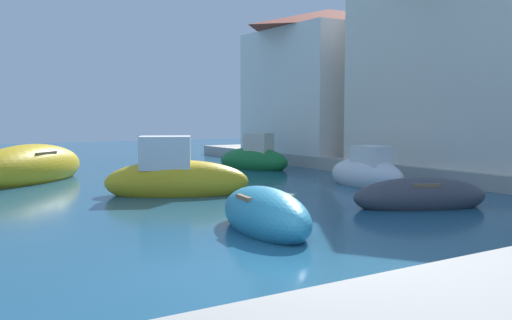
{
  "coord_description": "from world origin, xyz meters",
  "views": [
    {
      "loc": [
        -4.37,
        -6.45,
        2.24
      ],
      "look_at": [
        4.13,
        7.11,
        0.95
      ],
      "focal_mm": 39.66,
      "sensor_mm": 36.0,
      "label": 1
    }
  ],
  "objects_px": {
    "moored_boat_2": "(175,178)",
    "moored_boat_5": "(265,215)",
    "waterfront_building_annex": "(328,80)",
    "moored_boat_0": "(367,173)",
    "moored_boat_7": "(29,168)",
    "moored_boat_8": "(254,159)",
    "moored_boat_9": "(420,197)",
    "waterfront_building_main": "(484,55)"
  },
  "relations": [
    {
      "from": "moored_boat_2",
      "to": "moored_boat_5",
      "type": "distance_m",
      "value": 5.53
    },
    {
      "from": "moored_boat_2",
      "to": "waterfront_building_annex",
      "type": "xyz_separation_m",
      "value": [
        10.94,
        6.71,
        3.43
      ]
    },
    {
      "from": "moored_boat_0",
      "to": "waterfront_building_annex",
      "type": "bearing_deg",
      "value": -30.07
    },
    {
      "from": "moored_boat_7",
      "to": "moored_boat_8",
      "type": "xyz_separation_m",
      "value": [
        8.72,
        -0.22,
        -0.04
      ]
    },
    {
      "from": "moored_boat_9",
      "to": "waterfront_building_main",
      "type": "xyz_separation_m",
      "value": [
        6.86,
        3.37,
        4.06
      ]
    },
    {
      "from": "moored_boat_0",
      "to": "moored_boat_7",
      "type": "relative_size",
      "value": 0.61
    },
    {
      "from": "moored_boat_5",
      "to": "waterfront_building_main",
      "type": "distance_m",
      "value": 12.73
    },
    {
      "from": "moored_boat_8",
      "to": "moored_boat_9",
      "type": "relative_size",
      "value": 1.0
    },
    {
      "from": "moored_boat_0",
      "to": "moored_boat_5",
      "type": "xyz_separation_m",
      "value": [
        -6.52,
        -4.14,
        -0.08
      ]
    },
    {
      "from": "waterfront_building_main",
      "to": "moored_boat_9",
      "type": "bearing_deg",
      "value": -153.87
    },
    {
      "from": "moored_boat_7",
      "to": "moored_boat_2",
      "type": "bearing_deg",
      "value": 75.96
    },
    {
      "from": "moored_boat_2",
      "to": "waterfront_building_main",
      "type": "height_order",
      "value": "waterfront_building_main"
    },
    {
      "from": "moored_boat_2",
      "to": "moored_boat_8",
      "type": "height_order",
      "value": "moored_boat_2"
    },
    {
      "from": "moored_boat_2",
      "to": "moored_boat_8",
      "type": "xyz_separation_m",
      "value": [
        5.85,
        5.22,
        -0.07
      ]
    },
    {
      "from": "moored_boat_2",
      "to": "moored_boat_9",
      "type": "xyz_separation_m",
      "value": [
        4.07,
        -5.2,
        -0.21
      ]
    },
    {
      "from": "moored_boat_5",
      "to": "waterfront_building_annex",
      "type": "distance_m",
      "value": 17.16
    },
    {
      "from": "moored_boat_7",
      "to": "moored_boat_9",
      "type": "height_order",
      "value": "moored_boat_7"
    },
    {
      "from": "moored_boat_5",
      "to": "moored_boat_0",
      "type": "bearing_deg",
      "value": 131.68
    },
    {
      "from": "moored_boat_8",
      "to": "moored_boat_9",
      "type": "height_order",
      "value": "moored_boat_8"
    },
    {
      "from": "moored_boat_0",
      "to": "moored_boat_5",
      "type": "distance_m",
      "value": 7.73
    },
    {
      "from": "moored_boat_2",
      "to": "moored_boat_8",
      "type": "distance_m",
      "value": 7.84
    },
    {
      "from": "moored_boat_2",
      "to": "waterfront_building_main",
      "type": "relative_size",
      "value": 0.47
    },
    {
      "from": "moored_boat_2",
      "to": "moored_boat_9",
      "type": "distance_m",
      "value": 6.61
    },
    {
      "from": "moored_boat_5",
      "to": "moored_boat_7",
      "type": "height_order",
      "value": "moored_boat_7"
    },
    {
      "from": "moored_boat_9",
      "to": "waterfront_building_main",
      "type": "bearing_deg",
      "value": -129.39
    },
    {
      "from": "moored_boat_0",
      "to": "moored_boat_7",
      "type": "height_order",
      "value": "moored_boat_0"
    },
    {
      "from": "moored_boat_2",
      "to": "waterfront_building_main",
      "type": "bearing_deg",
      "value": 16.58
    },
    {
      "from": "moored_boat_7",
      "to": "moored_boat_9",
      "type": "bearing_deg",
      "value": 81.26
    },
    {
      "from": "moored_boat_7",
      "to": "waterfront_building_main",
      "type": "distance_m",
      "value": 16.08
    },
    {
      "from": "moored_boat_8",
      "to": "waterfront_building_annex",
      "type": "bearing_deg",
      "value": -98.84
    },
    {
      "from": "moored_boat_8",
      "to": "moored_boat_7",
      "type": "bearing_deg",
      "value": 63.4
    },
    {
      "from": "moored_boat_0",
      "to": "moored_boat_5",
      "type": "height_order",
      "value": "moored_boat_0"
    },
    {
      "from": "moored_boat_7",
      "to": "moored_boat_9",
      "type": "distance_m",
      "value": 12.7
    },
    {
      "from": "moored_boat_2",
      "to": "moored_boat_9",
      "type": "bearing_deg",
      "value": -25.83
    },
    {
      "from": "moored_boat_5",
      "to": "waterfront_building_main",
      "type": "bearing_deg",
      "value": 116.91
    },
    {
      "from": "waterfront_building_main",
      "to": "moored_boat_7",
      "type": "bearing_deg",
      "value": 152.25
    },
    {
      "from": "moored_boat_8",
      "to": "waterfront_building_main",
      "type": "xyz_separation_m",
      "value": [
        5.09,
        -7.05,
        3.92
      ]
    },
    {
      "from": "moored_boat_0",
      "to": "waterfront_building_annex",
      "type": "distance_m",
      "value": 10.12
    },
    {
      "from": "moored_boat_0",
      "to": "waterfront_building_main",
      "type": "bearing_deg",
      "value": -93.79
    },
    {
      "from": "moored_boat_2",
      "to": "waterfront_building_annex",
      "type": "relative_size",
      "value": 0.63
    },
    {
      "from": "moored_boat_0",
      "to": "waterfront_building_main",
      "type": "height_order",
      "value": "waterfront_building_main"
    },
    {
      "from": "moored_boat_7",
      "to": "waterfront_building_annex",
      "type": "bearing_deg",
      "value": 143.39
    }
  ]
}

